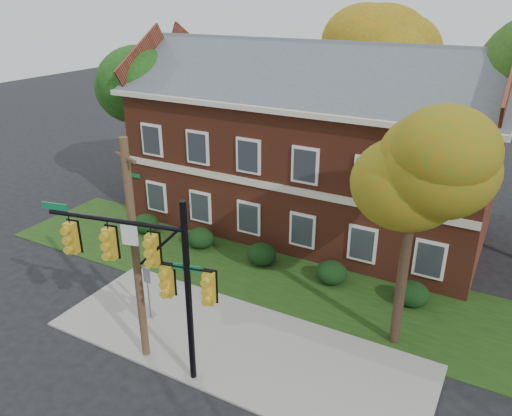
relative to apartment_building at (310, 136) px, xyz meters
The scene contains 15 objects.
ground 13.11m from the apartment_building, 80.50° to the right, with size 120.00×120.00×0.00m, color black.
sidewalk 12.18m from the apartment_building, 79.65° to the right, with size 14.00×5.00×0.08m, color gray.
grass_strip 8.01m from the apartment_building, 71.43° to the right, with size 30.00×6.00×0.04m, color #193811.
apartment_building is the anchor object (origin of this frame).
hedge_far_left 9.82m from the apartment_building, 143.11° to the right, with size 1.40×1.26×1.05m, color black.
hedge_left 7.73m from the apartment_building, 123.67° to the right, with size 1.40×1.26×1.05m, color black.
hedge_center 6.89m from the apartment_building, 90.00° to the right, with size 1.40×1.26×1.05m, color black.
hedge_right 7.73m from the apartment_building, 56.33° to the right, with size 1.40×1.26×1.05m, color black.
hedge_far_right 9.82m from the apartment_building, 36.89° to the right, with size 1.40×1.26×1.05m, color black.
tree_near_right 10.97m from the apartment_building, 48.23° to the right, with size 4.50×4.25×8.58m.
tree_left_rear 9.94m from the apartment_building, behind, with size 5.40×5.10×8.88m.
tree_far_rear 8.84m from the apartment_building, 80.29° to the left, with size 6.84×6.46×11.52m.
traffic_signal 13.43m from the apartment_building, 87.62° to the right, with size 5.68×1.32×6.44m.
utility_pole 13.00m from the apartment_building, 92.21° to the right, with size 1.19×0.52×7.95m.
sign_post 11.82m from the apartment_building, 99.12° to the right, with size 0.33×0.07×2.29m.
Camera 1 is at (7.78, -11.56, 11.81)m, focal length 35.00 mm.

